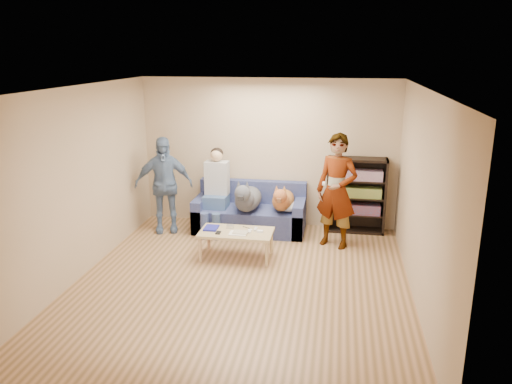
% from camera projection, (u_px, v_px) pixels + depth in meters
% --- Properties ---
extents(ground, '(5.00, 5.00, 0.00)m').
position_uv_depth(ground, '(241.00, 283.00, 6.77)').
color(ground, olive).
rests_on(ground, ground).
extents(ceiling, '(5.00, 5.00, 0.00)m').
position_uv_depth(ceiling, '(240.00, 88.00, 6.06)').
color(ceiling, white).
rests_on(ceiling, ground).
extents(wall_back, '(4.50, 0.00, 4.50)m').
position_uv_depth(wall_back, '(268.00, 153.00, 8.78)').
color(wall_back, tan).
rests_on(wall_back, ground).
extents(wall_front, '(4.50, 0.00, 4.50)m').
position_uv_depth(wall_front, '(181.00, 274.00, 4.04)').
color(wall_front, tan).
rests_on(wall_front, ground).
extents(wall_left, '(0.00, 5.00, 5.00)m').
position_uv_depth(wall_left, '(78.00, 184.00, 6.77)').
color(wall_left, tan).
rests_on(wall_left, ground).
extents(wall_right, '(0.00, 5.00, 5.00)m').
position_uv_depth(wall_right, '(422.00, 199.00, 6.06)').
color(wall_right, tan).
rests_on(wall_right, ground).
extents(blanket, '(0.45, 0.38, 0.16)m').
position_uv_depth(blanket, '(289.00, 206.00, 8.42)').
color(blanket, '#BCBDC1').
rests_on(blanket, sofa).
extents(person_standing_right, '(0.78, 0.66, 1.83)m').
position_uv_depth(person_standing_right, '(337.00, 191.00, 7.83)').
color(person_standing_right, gray).
rests_on(person_standing_right, ground).
extents(person_standing_left, '(1.05, 0.69, 1.66)m').
position_uv_depth(person_standing_left, '(164.00, 185.00, 8.51)').
color(person_standing_left, '#6782A6').
rests_on(person_standing_left, ground).
extents(held_controller, '(0.05, 0.13, 0.03)m').
position_uv_depth(held_controller, '(324.00, 183.00, 7.63)').
color(held_controller, white).
rests_on(held_controller, person_standing_right).
extents(notebook_blue, '(0.20, 0.26, 0.03)m').
position_uv_depth(notebook_blue, '(211.00, 228.00, 7.61)').
color(notebook_blue, '#1A1D93').
rests_on(notebook_blue, coffee_table).
extents(papers, '(0.26, 0.20, 0.02)m').
position_uv_depth(papers, '(238.00, 233.00, 7.40)').
color(papers, white).
rests_on(papers, coffee_table).
extents(magazine, '(0.22, 0.17, 0.01)m').
position_uv_depth(magazine, '(240.00, 232.00, 7.41)').
color(magazine, '#B5A991').
rests_on(magazine, coffee_table).
extents(camera_silver, '(0.11, 0.06, 0.05)m').
position_uv_depth(camera_silver, '(230.00, 227.00, 7.63)').
color(camera_silver, silver).
rests_on(camera_silver, coffee_table).
extents(controller_a, '(0.04, 0.13, 0.03)m').
position_uv_depth(controller_a, '(256.00, 229.00, 7.55)').
color(controller_a, silver).
rests_on(controller_a, coffee_table).
extents(controller_b, '(0.09, 0.06, 0.03)m').
position_uv_depth(controller_b, '(260.00, 231.00, 7.46)').
color(controller_b, white).
rests_on(controller_b, coffee_table).
extents(headphone_cup_a, '(0.07, 0.07, 0.02)m').
position_uv_depth(headphone_cup_a, '(249.00, 232.00, 7.45)').
color(headphone_cup_a, silver).
rests_on(headphone_cup_a, coffee_table).
extents(headphone_cup_b, '(0.07, 0.07, 0.02)m').
position_uv_depth(headphone_cup_b, '(250.00, 230.00, 7.53)').
color(headphone_cup_b, white).
rests_on(headphone_cup_b, coffee_table).
extents(pen_orange, '(0.13, 0.06, 0.01)m').
position_uv_depth(pen_orange, '(233.00, 235.00, 7.35)').
color(pen_orange, orange).
rests_on(pen_orange, coffee_table).
extents(pen_black, '(0.13, 0.08, 0.01)m').
position_uv_depth(pen_black, '(246.00, 227.00, 7.65)').
color(pen_black, black).
rests_on(pen_black, coffee_table).
extents(wallet, '(0.07, 0.12, 0.02)m').
position_uv_depth(wallet, '(218.00, 233.00, 7.43)').
color(wallet, black).
rests_on(wallet, coffee_table).
extents(sofa, '(1.90, 0.85, 0.82)m').
position_uv_depth(sofa, '(250.00, 214.00, 8.72)').
color(sofa, '#515B93').
rests_on(sofa, ground).
extents(person_seated, '(0.40, 0.73, 1.47)m').
position_uv_depth(person_seated, '(216.00, 188.00, 8.56)').
color(person_seated, '#436794').
rests_on(person_seated, sofa).
extents(dog_gray, '(0.43, 1.26, 0.63)m').
position_uv_depth(dog_gray, '(247.00, 198.00, 8.38)').
color(dog_gray, '#52565D').
rests_on(dog_gray, sofa).
extents(dog_tan, '(0.37, 1.15, 0.54)m').
position_uv_depth(dog_tan, '(283.00, 200.00, 8.40)').
color(dog_tan, '#A56832').
rests_on(dog_tan, sofa).
extents(coffee_table, '(1.10, 0.60, 0.42)m').
position_uv_depth(coffee_table, '(236.00, 234.00, 7.52)').
color(coffee_table, tan).
rests_on(coffee_table, ground).
extents(bookshelf, '(1.00, 0.34, 1.30)m').
position_uv_depth(bookshelf, '(356.00, 193.00, 8.55)').
color(bookshelf, black).
rests_on(bookshelf, ground).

